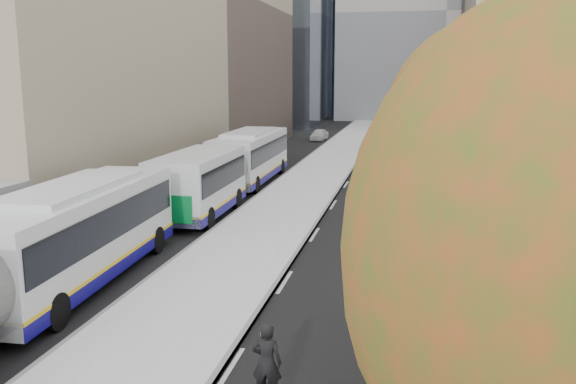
# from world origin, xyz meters

# --- Properties ---
(bus_platform) EXTENTS (4.25, 150.00, 0.15)m
(bus_platform) POSITION_xyz_m (-3.88, 35.00, 0.07)
(bus_platform) COLOR #BABABA
(bus_platform) RESTS_ON ground
(sidewalk) EXTENTS (4.75, 150.00, 0.08)m
(sidewalk) POSITION_xyz_m (4.12, 35.00, 0.04)
(sidewalk) COLOR gray
(sidewalk) RESTS_ON ground
(building_tan) EXTENTS (18.00, 92.00, 8.00)m
(building_tan) POSITION_xyz_m (15.50, 64.00, 4.00)
(building_tan) COLOR gray
(building_tan) RESTS_ON ground
(building_far_block) EXTENTS (30.00, 18.00, 30.00)m
(building_far_block) POSITION_xyz_m (6.00, 96.00, 15.00)
(building_far_block) COLOR gray
(building_far_block) RESTS_ON ground
(tree_c) EXTENTS (4.20, 4.20, 7.28)m
(tree_c) POSITION_xyz_m (3.60, 13.00, 5.25)
(tree_c) COLOR #2F2215
(tree_c) RESTS_ON sidewalk
(bus_far) EXTENTS (2.81, 17.95, 2.99)m
(bus_far) POSITION_xyz_m (-7.46, 31.53, 1.63)
(bus_far) COLOR silver
(bus_far) RESTS_ON ground
(distant_car) EXTENTS (1.64, 3.56, 1.18)m
(distant_car) POSITION_xyz_m (-7.03, 60.39, 0.59)
(distant_car) COLOR #BDBDBD
(distant_car) RESTS_ON ground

